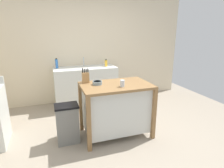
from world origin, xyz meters
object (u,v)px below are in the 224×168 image
(drinking_cup, at_px, (122,83))
(trash_bin, at_px, (67,123))
(bowl_stoneware_deep, at_px, (97,83))
(knife_block, at_px, (85,77))
(bottle_hand_soap, at_px, (106,63))
(kitchen_island, at_px, (116,107))
(bottle_spray_cleaner, at_px, (57,64))
(sink_faucet, at_px, (84,62))

(drinking_cup, height_order, trash_bin, drinking_cup)
(bowl_stoneware_deep, bearing_deg, knife_block, 131.96)
(knife_block, bearing_deg, bottle_hand_soap, 59.16)
(bowl_stoneware_deep, bearing_deg, trash_bin, -173.44)
(kitchen_island, xyz_separation_m, bottle_spray_cleaner, (-0.82, 1.64, 0.51))
(knife_block, xyz_separation_m, sink_faucet, (0.24, 1.41, 0.03))
(bowl_stoneware_deep, relative_size, bottle_hand_soap, 0.90)
(bowl_stoneware_deep, height_order, drinking_cup, drinking_cup)
(bowl_stoneware_deep, distance_m, bottle_hand_soap, 1.53)
(sink_faucet, bearing_deg, trash_bin, -110.02)
(drinking_cup, distance_m, bottle_hand_soap, 1.67)
(knife_block, distance_m, drinking_cup, 0.64)
(bowl_stoneware_deep, xyz_separation_m, sink_faucet, (0.08, 1.59, 0.09))
(knife_block, relative_size, bowl_stoneware_deep, 1.61)
(trash_bin, bearing_deg, sink_faucet, 69.98)
(bottle_hand_soap, bearing_deg, trash_bin, -126.78)
(drinking_cup, distance_m, bottle_spray_cleaner, 2.00)
(sink_faucet, height_order, bottle_spray_cleaner, bottle_spray_cleaner)
(trash_bin, xyz_separation_m, bottle_spray_cleaner, (-0.02, 1.61, 0.69))
(bowl_stoneware_deep, xyz_separation_m, drinking_cup, (0.33, -0.24, 0.02))
(sink_faucet, xyz_separation_m, bottle_spray_cleaner, (-0.62, -0.03, -0.00))
(knife_block, bearing_deg, drinking_cup, -40.40)
(knife_block, distance_m, bowl_stoneware_deep, 0.24)
(drinking_cup, bearing_deg, knife_block, 139.60)
(trash_bin, xyz_separation_m, sink_faucet, (0.60, 1.65, 0.70))
(bottle_spray_cleaner, bearing_deg, knife_block, -74.59)
(kitchen_island, relative_size, sink_faucet, 5.12)
(bowl_stoneware_deep, bearing_deg, bottle_spray_cleaner, 109.03)
(bowl_stoneware_deep, relative_size, trash_bin, 0.24)
(kitchen_island, xyz_separation_m, trash_bin, (-0.80, 0.03, -0.18))
(trash_bin, relative_size, bottle_spray_cleaner, 2.77)
(knife_block, height_order, drinking_cup, knife_block)
(knife_block, height_order, bottle_spray_cleaner, knife_block)
(kitchen_island, height_order, drinking_cup, drinking_cup)
(knife_block, xyz_separation_m, bowl_stoneware_deep, (0.16, -0.17, -0.06))
(bowl_stoneware_deep, height_order, trash_bin, bowl_stoneware_deep)
(knife_block, distance_m, sink_faucet, 1.43)
(knife_block, height_order, trash_bin, knife_block)
(kitchen_island, distance_m, bowl_stoneware_deep, 0.52)
(knife_block, xyz_separation_m, drinking_cup, (0.49, -0.42, -0.04))
(sink_faucet, bearing_deg, knife_block, -99.62)
(bowl_stoneware_deep, xyz_separation_m, bottle_hand_soap, (0.58, 1.41, 0.06))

